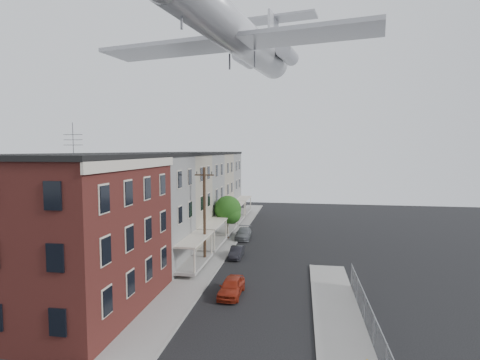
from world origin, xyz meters
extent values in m
cube|color=gray|center=(-5.50, 24.00, 0.06)|extent=(3.00, 62.00, 0.12)
cube|color=gray|center=(5.50, 6.00, 0.06)|extent=(3.00, 26.00, 0.12)
cube|color=gray|center=(-4.05, 24.00, 0.07)|extent=(0.15, 62.00, 0.14)
cube|color=gray|center=(4.05, 6.00, 0.07)|extent=(0.15, 26.00, 0.14)
cube|color=black|center=(-12.00, 7.00, 5.00)|extent=(10.00, 12.00, 10.00)
cube|color=black|center=(-12.00, 7.00, 10.15)|extent=(10.30, 12.30, 0.30)
cube|color=beige|center=(-6.92, 7.00, 9.70)|extent=(0.16, 12.20, 0.60)
cylinder|color=#515156|center=(-10.00, 5.00, 11.15)|extent=(0.04, 0.04, 2.00)
cube|color=slate|center=(-12.00, 16.50, 5.00)|extent=(10.00, 7.00, 10.00)
cube|color=black|center=(-12.00, 16.50, 10.15)|extent=(10.25, 7.00, 0.30)
cube|color=gray|center=(-6.10, 16.50, 0.55)|extent=(1.80, 6.40, 0.25)
cube|color=beige|center=(-6.10, 16.50, 2.75)|extent=(1.90, 6.50, 0.15)
cube|color=gray|center=(-12.00, 23.50, 5.00)|extent=(10.00, 7.00, 10.00)
cube|color=black|center=(-12.00, 23.50, 10.15)|extent=(10.25, 7.00, 0.30)
cube|color=gray|center=(-6.10, 23.50, 0.55)|extent=(1.80, 6.40, 0.25)
cube|color=beige|center=(-6.10, 23.50, 2.75)|extent=(1.90, 6.50, 0.15)
cube|color=slate|center=(-12.00, 30.50, 5.00)|extent=(10.00, 7.00, 10.00)
cube|color=black|center=(-12.00, 30.50, 10.15)|extent=(10.25, 7.00, 0.30)
cube|color=gray|center=(-6.10, 30.50, 0.55)|extent=(1.80, 6.40, 0.25)
cube|color=beige|center=(-6.10, 30.50, 2.75)|extent=(1.90, 6.50, 0.15)
cube|color=gray|center=(-12.00, 37.50, 5.00)|extent=(10.00, 7.00, 10.00)
cube|color=black|center=(-12.00, 37.50, 10.15)|extent=(10.25, 7.00, 0.30)
cube|color=gray|center=(-6.10, 37.50, 0.55)|extent=(1.80, 6.40, 0.25)
cube|color=beige|center=(-6.10, 37.50, 2.75)|extent=(1.90, 6.50, 0.15)
cube|color=slate|center=(-12.00, 44.50, 5.00)|extent=(10.00, 7.00, 10.00)
cube|color=black|center=(-12.00, 44.50, 10.15)|extent=(10.25, 7.00, 0.30)
cube|color=gray|center=(-6.10, 44.50, 0.55)|extent=(1.80, 6.40, 0.25)
cube|color=beige|center=(-6.10, 44.50, 2.75)|extent=(1.90, 6.50, 0.15)
cylinder|color=gray|center=(7.00, 5.00, 0.95)|extent=(0.06, 0.06, 1.90)
cylinder|color=gray|center=(7.00, 8.00, 0.95)|extent=(0.06, 0.06, 1.90)
cylinder|color=gray|center=(7.00, 11.00, 0.95)|extent=(0.06, 0.06, 1.90)
cylinder|color=gray|center=(7.00, 14.00, 0.95)|extent=(0.06, 0.06, 1.90)
cube|color=gray|center=(7.00, 5.00, 1.85)|extent=(0.04, 18.00, 0.04)
cube|color=gray|center=(7.00, 5.00, 0.95)|extent=(0.02, 18.00, 1.80)
cylinder|color=black|center=(-5.60, 18.00, 4.50)|extent=(0.26, 0.26, 9.00)
cube|color=black|center=(-5.60, 18.00, 8.30)|extent=(1.80, 0.12, 0.12)
cylinder|color=black|center=(-6.30, 18.00, 8.50)|extent=(0.08, 0.08, 0.25)
cylinder|color=black|center=(-4.90, 18.00, 8.50)|extent=(0.08, 0.08, 0.25)
cylinder|color=black|center=(-5.40, 28.00, 1.20)|extent=(0.24, 0.24, 2.40)
sphere|color=#1C4713|center=(-5.40, 28.00, 3.60)|extent=(3.20, 3.20, 3.20)
sphere|color=#1C4713|center=(-4.90, 27.70, 3.04)|extent=(2.24, 2.24, 2.24)
imported|color=maroon|center=(-1.80, 11.07, 0.65)|extent=(1.65, 3.88, 1.31)
imported|color=black|center=(-3.08, 20.62, 0.54)|extent=(1.15, 3.29, 1.08)
imported|color=slate|center=(-3.60, 28.52, 0.63)|extent=(1.97, 4.42, 1.26)
cylinder|color=silver|center=(-2.94, 20.80, 21.34)|extent=(8.42, 26.19, 3.47)
cone|color=silver|center=(-0.43, 33.56, 21.34)|extent=(4.03, 3.86, 3.47)
cube|color=#939399|center=(-3.26, 19.20, 20.25)|extent=(26.40, 9.48, 0.38)
cylinder|color=#939399|center=(-3.72, 30.34, 21.55)|extent=(2.54, 4.59, 1.73)
cylinder|color=#939399|center=(1.39, 29.33, 21.55)|extent=(2.54, 4.59, 1.73)
cube|color=silver|center=(-0.54, 33.02, 24.37)|extent=(1.06, 4.09, 6.07)
cube|color=#939399|center=(-0.33, 34.09, 27.19)|extent=(10.65, 4.75, 0.27)
cylinder|color=#515156|center=(-5.03, 10.16, 19.39)|extent=(0.17, 0.17, 1.30)
camera|label=1|loc=(3.08, -14.94, 10.54)|focal=28.00mm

